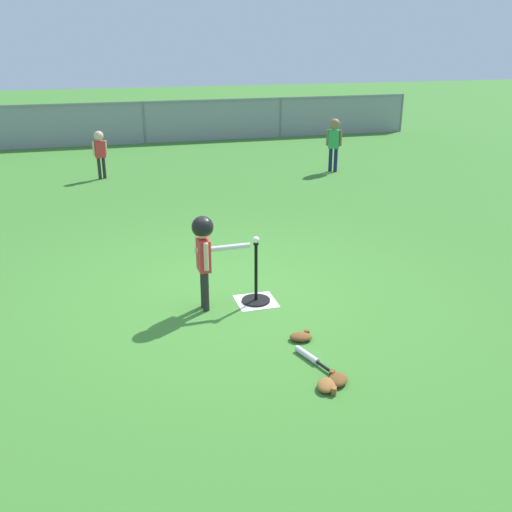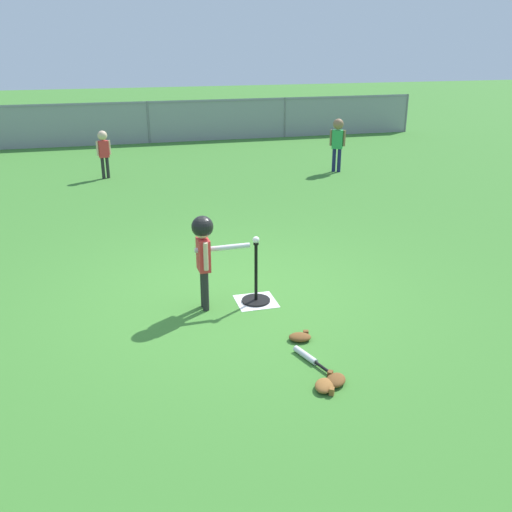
% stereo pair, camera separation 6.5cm
% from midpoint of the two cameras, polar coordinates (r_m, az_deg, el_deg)
% --- Properties ---
extents(ground_plane, '(60.00, 60.00, 0.00)m').
position_cam_midpoint_polar(ground_plane, '(6.65, -1.91, -3.79)').
color(ground_plane, '#3D7A2D').
extents(home_plate, '(0.44, 0.44, 0.01)m').
position_cam_midpoint_polar(home_plate, '(6.46, 0.29, -4.53)').
color(home_plate, white).
rests_on(home_plate, ground_plane).
extents(batting_tee, '(0.32, 0.32, 0.70)m').
position_cam_midpoint_polar(batting_tee, '(6.41, 0.29, -3.65)').
color(batting_tee, black).
rests_on(batting_tee, ground_plane).
extents(baseball_on_tee, '(0.07, 0.07, 0.07)m').
position_cam_midpoint_polar(baseball_on_tee, '(6.18, 0.30, 1.63)').
color(baseball_on_tee, white).
rests_on(baseball_on_tee, batting_tee).
extents(batter_child, '(0.63, 0.30, 1.06)m').
position_cam_midpoint_polar(batter_child, '(6.04, -4.91, 1.23)').
color(batter_child, '#262626').
rests_on(batter_child, ground_plane).
extents(fielder_near_left, '(0.29, 0.20, 1.00)m').
position_cam_midpoint_polar(fielder_near_left, '(12.47, -14.85, 10.39)').
color(fielder_near_left, '#262626').
rests_on(fielder_near_left, ground_plane).
extents(fielder_deep_center, '(0.30, 0.23, 1.16)m').
position_cam_midpoint_polar(fielder_deep_center, '(12.80, 8.30, 11.59)').
color(fielder_deep_center, '#191E4C').
rests_on(fielder_deep_center, ground_plane).
extents(spare_bat_silver, '(0.24, 0.60, 0.06)m').
position_cam_midpoint_polar(spare_bat_silver, '(5.35, 5.76, -10.14)').
color(spare_bat_silver, silver).
rests_on(spare_bat_silver, ground_plane).
extents(glove_by_plate, '(0.26, 0.27, 0.07)m').
position_cam_midpoint_polar(glove_by_plate, '(5.07, 8.33, -12.14)').
color(glove_by_plate, brown).
rests_on(glove_by_plate, ground_plane).
extents(glove_near_bats, '(0.25, 0.21, 0.07)m').
position_cam_midpoint_polar(glove_near_bats, '(5.68, 4.77, -8.06)').
color(glove_near_bats, brown).
rests_on(glove_near_bats, ground_plane).
extents(glove_tossed_aside, '(0.25, 0.27, 0.07)m').
position_cam_midpoint_polar(glove_tossed_aside, '(4.98, 7.26, -12.75)').
color(glove_tossed_aside, brown).
rests_on(glove_tossed_aside, ground_plane).
extents(outfield_fence, '(16.06, 0.06, 1.15)m').
position_cam_midpoint_polar(outfield_fence, '(16.60, -10.60, 13.13)').
color(outfield_fence, slate).
rests_on(outfield_fence, ground_plane).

